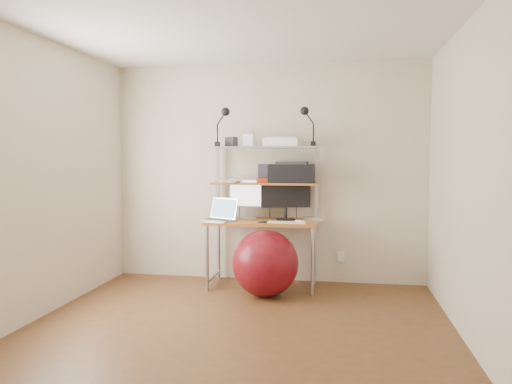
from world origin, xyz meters
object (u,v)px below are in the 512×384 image
at_px(monitor_black, 286,195).
at_px(laptop, 221,216).
at_px(monitor_silver, 248,196).
at_px(exercise_ball, 265,263).
at_px(printer, 292,173).

bearing_deg(monitor_black, laptop, 179.43).
height_order(monitor_silver, monitor_black, monitor_black).
bearing_deg(exercise_ball, printer, 66.04).
bearing_deg(exercise_ball, monitor_black, 70.66).
relative_size(laptop, exercise_ball, 0.64).
xyz_separation_m(monitor_silver, exercise_ball, (0.28, -0.50, -0.66)).
distance_m(monitor_black, printer, 0.26).
bearing_deg(printer, laptop, -161.30).
distance_m(monitor_black, laptop, 0.74).
xyz_separation_m(monitor_black, exercise_ball, (-0.16, -0.46, -0.67)).
bearing_deg(monitor_black, monitor_silver, 158.23).
height_order(laptop, printer, printer).
distance_m(monitor_silver, exercise_ball, 0.87).
relative_size(laptop, printer, 0.88).
height_order(printer, exercise_ball, printer).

